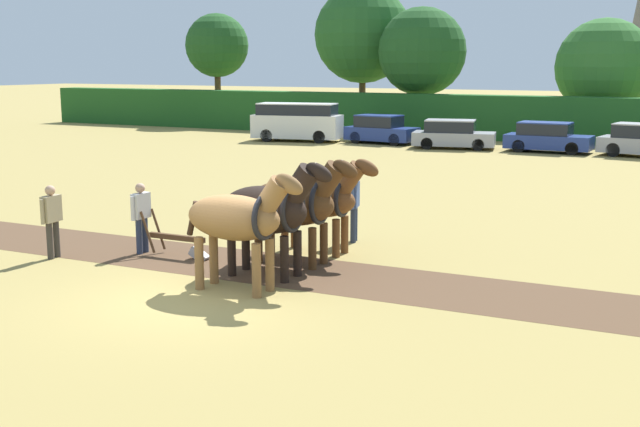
# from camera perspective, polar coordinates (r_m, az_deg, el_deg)

# --- Properties ---
(ground_plane) EXTENTS (240.00, 240.00, 0.00)m
(ground_plane) POSITION_cam_1_polar(r_m,az_deg,el_deg) (15.38, -8.93, -6.02)
(ground_plane) COLOR #998447
(plowed_furrow_strip) EXTENTS (34.88, 3.17, 0.01)m
(plowed_furrow_strip) POSITION_cam_1_polar(r_m,az_deg,el_deg) (20.31, -16.03, -2.20)
(plowed_furrow_strip) COLOR brown
(plowed_furrow_strip) RESTS_ON ground
(hedgerow) EXTENTS (71.80, 1.57, 2.55)m
(hedgerow) POSITION_cam_1_polar(r_m,az_deg,el_deg) (46.82, 16.20, 6.44)
(hedgerow) COLOR #1E511E
(hedgerow) RESTS_ON ground
(tree_far_left) EXTENTS (4.51, 4.51, 7.87)m
(tree_far_left) POSITION_cam_1_polar(r_m,az_deg,el_deg) (58.84, -7.35, 11.75)
(tree_far_left) COLOR #4C3823
(tree_far_left) RESTS_ON ground
(tree_left) EXTENTS (6.43, 6.43, 9.46)m
(tree_left) POSITION_cam_1_polar(r_m,az_deg,el_deg) (54.64, 3.06, 12.59)
(tree_left) COLOR #4C3823
(tree_left) RESTS_ON ground
(tree_center_left) EXTENTS (5.44, 5.44, 7.81)m
(tree_center_left) POSITION_cam_1_polar(r_m,az_deg,el_deg) (50.90, 7.27, 11.35)
(tree_center_left) COLOR #4C3823
(tree_center_left) RESTS_ON ground
(tree_center) EXTENTS (5.61, 5.61, 6.96)m
(tree_center) POSITION_cam_1_polar(r_m,az_deg,el_deg) (50.03, 19.56, 9.79)
(tree_center) COLOR brown
(tree_center) RESTS_ON ground
(draft_horse_lead_left) EXTENTS (2.66, 0.97, 2.45)m
(draft_horse_lead_left) POSITION_cam_1_polar(r_m,az_deg,el_deg) (15.47, -5.83, -0.36)
(draft_horse_lead_left) COLOR brown
(draft_horse_lead_left) RESTS_ON ground
(draft_horse_lead_right) EXTENTS (2.66, 1.08, 2.53)m
(draft_horse_lead_right) POSITION_cam_1_polar(r_m,az_deg,el_deg) (16.47, -3.66, 0.29)
(draft_horse_lead_right) COLOR black
(draft_horse_lead_right) RESTS_ON ground
(draft_horse_trail_left) EXTENTS (2.77, 1.07, 2.46)m
(draft_horse_trail_left) POSITION_cam_1_polar(r_m,az_deg,el_deg) (17.50, -1.76, 0.76)
(draft_horse_trail_left) COLOR #513319
(draft_horse_trail_left) RESTS_ON ground
(draft_horse_trail_right) EXTENTS (2.76, 0.92, 2.35)m
(draft_horse_trail_right) POSITION_cam_1_polar(r_m,az_deg,el_deg) (18.55, -0.05, 1.02)
(draft_horse_trail_right) COLOR brown
(draft_horse_trail_right) RESTS_ON ground
(plow) EXTENTS (1.72, 0.47, 1.13)m
(plow) POSITION_cam_1_polar(r_m,az_deg,el_deg) (18.57, -9.79, -2.12)
(plow) COLOR #4C331E
(plow) RESTS_ON ground
(farmer_at_plow) EXTENTS (0.23, 0.67, 1.65)m
(farmer_at_plow) POSITION_cam_1_polar(r_m,az_deg,el_deg) (19.04, -12.60, 0.05)
(farmer_at_plow) COLOR #28334C
(farmer_at_plow) RESTS_ON ground
(farmer_beside_team) EXTENTS (0.45, 0.67, 1.79)m
(farmer_beside_team) POSITION_cam_1_polar(r_m,az_deg,el_deg) (19.78, 2.44, 1.00)
(farmer_beside_team) COLOR #28334C
(farmer_beside_team) RESTS_ON ground
(farmer_onlooker_left) EXTENTS (0.23, 0.67, 1.68)m
(farmer_onlooker_left) POSITION_cam_1_polar(r_m,az_deg,el_deg) (19.09, -18.54, -0.17)
(farmer_onlooker_left) COLOR #38332D
(farmer_onlooker_left) RESTS_ON ground
(parked_van) EXTENTS (5.25, 2.80, 2.14)m
(parked_van) POSITION_cam_1_polar(r_m,az_deg,el_deg) (45.69, -1.64, 6.54)
(parked_van) COLOR silver
(parked_van) RESTS_ON ground
(parked_car_left) EXTENTS (4.05, 2.15, 1.56)m
(parked_car_left) POSITION_cam_1_polar(r_m,az_deg,el_deg) (44.57, 4.35, 5.96)
(parked_car_left) COLOR navy
(parked_car_left) RESTS_ON ground
(parked_car_center_left) EXTENTS (4.47, 2.67, 1.49)m
(parked_car_center_left) POSITION_cam_1_polar(r_m,az_deg,el_deg) (42.30, 9.43, 5.55)
(parked_car_center_left) COLOR #9E9EA8
(parked_car_center_left) RESTS_ON ground
(parked_car_center) EXTENTS (4.20, 1.83, 1.49)m
(parked_car_center) POSITION_cam_1_polar(r_m,az_deg,el_deg) (41.55, 15.87, 5.20)
(parked_car_center) COLOR navy
(parked_car_center) RESTS_ON ground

